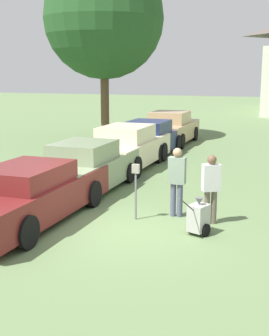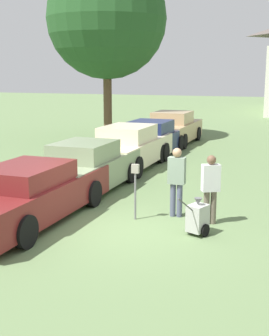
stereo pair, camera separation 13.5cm
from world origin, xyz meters
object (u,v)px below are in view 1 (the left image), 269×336
at_px(parked_car_navy, 149,139).
at_px(parking_meter, 136,181).
at_px(parked_car_maroon, 32,194).
at_px(person_supervisor, 211,185).
at_px(parked_car_cream, 128,148).
at_px(parked_car_tan, 170,129).
at_px(parked_car_sage, 86,169).
at_px(person_worker, 177,178).
at_px(equipment_cart, 199,218).

bearing_deg(parked_car_navy, parking_meter, -74.17).
bearing_deg(parking_meter, parked_car_maroon, -157.30).
xyz_separation_m(parked_car_maroon, person_supervisor, (4.10, 1.23, 0.27)).
relative_size(parked_car_cream, parked_car_navy, 1.11).
bearing_deg(parked_car_tan, person_supervisor, -70.34).
bearing_deg(parked_car_cream, parked_car_navy, 90.86).
distance_m(parked_car_sage, parked_car_tan, 10.16).
distance_m(parking_meter, person_worker, 1.05).
bearing_deg(parked_car_navy, parked_car_tan, 90.86).
distance_m(parked_car_tan, person_supervisor, 12.72).
relative_size(person_worker, equipment_cart, 1.74).
bearing_deg(parked_car_tan, parked_car_maroon, -89.14).
bearing_deg(parked_car_navy, parked_car_maroon, -89.14).
xyz_separation_m(person_supervisor, equipment_cart, (-0.12, -0.84, -0.56)).
relative_size(parked_car_maroon, parked_car_sage, 1.13).
height_order(parked_car_navy, person_worker, person_worker).
bearing_deg(parking_meter, parked_car_navy, 104.98).
height_order(person_worker, person_supervisor, person_worker).
height_order(parked_car_cream, equipment_cart, parked_car_cream).
bearing_deg(parked_car_maroon, person_supervisor, 17.62).
distance_m(parked_car_maroon, equipment_cart, 4.01).
xyz_separation_m(parked_car_sage, parking_meter, (2.31, -2.14, 0.26)).
bearing_deg(person_supervisor, parked_car_navy, -91.93).
relative_size(parked_car_maroon, equipment_cart, 5.29).
bearing_deg(equipment_cart, parked_car_navy, 134.58).
xyz_separation_m(parking_meter, person_worker, (0.89, 0.57, 0.03)).
height_order(parked_car_cream, parked_car_navy, parked_car_cream).
bearing_deg(parked_car_cream, person_worker, -58.20).
relative_size(parked_car_maroon, parked_car_tan, 1.11).
distance_m(parked_car_cream, parking_meter, 6.34).
distance_m(parking_meter, person_supervisor, 1.81).
bearing_deg(parked_car_cream, person_supervisor, -53.11).
bearing_deg(parked_car_sage, equipment_cart, -33.44).
distance_m(parked_car_sage, person_supervisor, 4.51).
relative_size(parked_car_sage, person_worker, 2.68).
distance_m(parked_car_cream, parked_car_navy, 2.74).
bearing_deg(parked_car_tan, parked_car_navy, -89.14).
bearing_deg(parked_car_sage, parked_car_tan, 90.86).
xyz_separation_m(parked_car_cream, person_worker, (3.20, -5.33, 0.25)).
relative_size(parked_car_maroon, parked_car_cream, 1.00).
distance_m(parked_car_navy, person_worker, 8.69).
bearing_deg(person_supervisor, equipment_cart, 53.96).
relative_size(parking_meter, person_worker, 0.80).
xyz_separation_m(person_worker, equipment_cart, (0.78, -1.14, -0.61)).
height_order(parking_meter, equipment_cart, parking_meter).
height_order(parked_car_sage, person_supervisor, person_supervisor).
height_order(parked_car_maroon, person_worker, person_worker).
height_order(parked_car_sage, person_worker, person_worker).
relative_size(parked_car_navy, parked_car_tan, 1.00).
distance_m(parked_car_cream, equipment_cart, 7.61).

